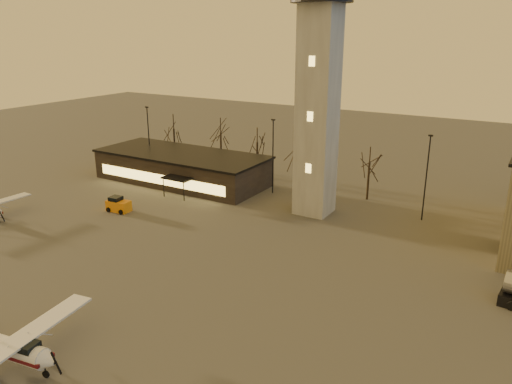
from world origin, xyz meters
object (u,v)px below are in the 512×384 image
control_tower (319,76)px  service_cart (118,206)px  cessna_front (16,353)px  terminal (182,167)px

control_tower → service_cart: 28.62m
cessna_front → terminal: bearing=106.2°
terminal → service_cart: 14.12m
control_tower → cessna_front: bearing=-96.6°
terminal → service_cart: size_ratio=8.46×
control_tower → cessna_front: 40.33m
control_tower → service_cart: bearing=-150.0°
control_tower → cessna_front: (-4.29, -37.11, -15.19)m
cessna_front → control_tower: bearing=75.2°
control_tower → service_cart: (-20.76, -12.00, -15.63)m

